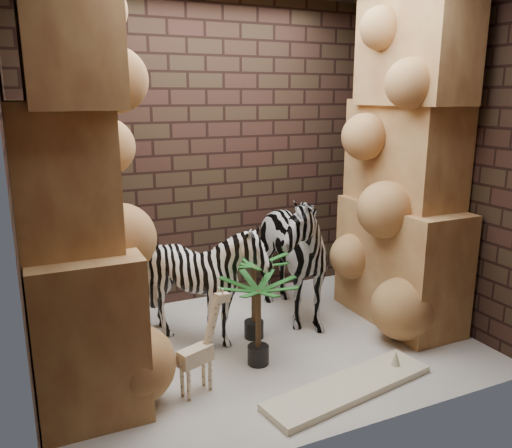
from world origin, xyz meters
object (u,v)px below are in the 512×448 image
palm_back (258,322)px  surfboard (349,387)px  zebra_left (206,289)px  palm_front (254,297)px  zebra_right (281,241)px  giraffe_toy (195,345)px

palm_back → surfboard: palm_back is taller
zebra_left → surfboard: 1.39m
zebra_left → palm_front: (0.41, -0.06, -0.12)m
zebra_right → palm_back: (-0.57, -0.74, -0.39)m
palm_front → zebra_left: bearing=172.0°
zebra_left → giraffe_toy: bearing=-106.1°
surfboard → zebra_right: bearing=74.6°
zebra_left → palm_front: bearing=0.8°
giraffe_toy → palm_back: giraffe_toy is taller
surfboard → giraffe_toy: bearing=147.7°
zebra_right → giraffe_toy: bearing=-139.9°
palm_back → surfboard: size_ratio=0.52×
giraffe_toy → palm_back: 0.61m
zebra_left → surfboard: (0.69, -1.11, -0.47)m
zebra_left → giraffe_toy: 0.77m
palm_front → surfboard: (0.28, -1.05, -0.35)m
giraffe_toy → palm_front: (0.73, 0.63, 0.00)m
zebra_left → palm_front: size_ratio=1.45×
zebra_right → zebra_left: size_ratio=1.36×
palm_back → surfboard: bearing=-54.9°
palm_back → palm_front: bearing=69.8°
giraffe_toy → palm_front: size_ratio=0.99×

